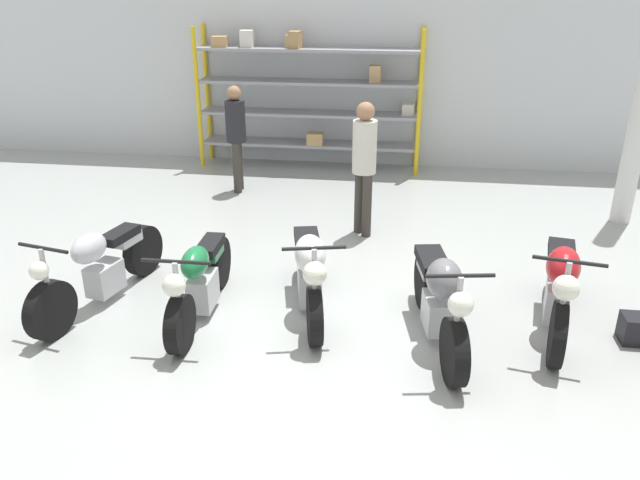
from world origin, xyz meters
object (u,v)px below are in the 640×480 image
object	(u,v)px
motorcycle_grey	(440,298)
person_near_rack	(236,130)
motorcycle_white	(310,271)
motorcycle_red	(559,286)
shelving_rack	(308,93)
motorcycle_green	(200,280)
person_browsing	(364,158)
motorcycle_silver	(99,268)

from	to	relation	value
motorcycle_grey	person_near_rack	bearing A→B (deg)	-153.22
motorcycle_white	person_near_rack	size ratio (longest dim) A/B	1.11
motorcycle_grey	motorcycle_white	bearing A→B (deg)	-117.85
motorcycle_white	motorcycle_grey	distance (m)	1.40
motorcycle_red	motorcycle_grey	bearing A→B (deg)	-60.81
person_near_rack	shelving_rack	bearing A→B (deg)	-124.93
motorcycle_green	motorcycle_white	xyz separation A→B (m)	(1.11, 0.29, 0.05)
motorcycle_red	person_browsing	size ratio (longest dim) A/B	1.08
motorcycle_silver	person_near_rack	xyz separation A→B (m)	(0.48, 3.94, 0.60)
motorcycle_silver	person_browsing	size ratio (longest dim) A/B	1.16
motorcycle_white	person_near_rack	xyz separation A→B (m)	(-1.79, 3.77, 0.55)
shelving_rack	person_near_rack	bearing A→B (deg)	-120.02
motorcycle_white	motorcycle_grey	bearing A→B (deg)	58.93
motorcycle_red	shelving_rack	bearing A→B (deg)	-137.17
motorcycle_green	motorcycle_silver	bearing A→B (deg)	-97.30
motorcycle_silver	motorcycle_red	world-z (taller)	motorcycle_red
motorcycle_green	motorcycle_grey	xyz separation A→B (m)	(2.44, -0.14, 0.06)
motorcycle_grey	motorcycle_green	bearing A→B (deg)	-103.25
motorcycle_white	motorcycle_red	distance (m)	2.52
motorcycle_silver	person_near_rack	size ratio (longest dim) A/B	1.23
motorcycle_white	person_near_rack	bearing A→B (deg)	-167.65
motorcycle_white	shelving_rack	bearing A→B (deg)	176.26
motorcycle_green	person_browsing	bearing A→B (deg)	147.66
person_browsing	motorcycle_red	bearing A→B (deg)	93.00
person_browsing	motorcycle_white	bearing A→B (deg)	39.39
motorcycle_white	motorcycle_grey	world-z (taller)	motorcycle_grey
motorcycle_silver	person_browsing	distance (m)	3.62
shelving_rack	motorcycle_silver	size ratio (longest dim) A/B	1.91
motorcycle_white	person_browsing	distance (m)	2.32
motorcycle_white	person_browsing	bearing A→B (deg)	156.92
motorcycle_grey	person_near_rack	xyz separation A→B (m)	(-3.13, 4.21, 0.55)
motorcycle_silver	motorcycle_green	world-z (taller)	motorcycle_silver
motorcycle_green	motorcycle_red	bearing A→B (deg)	92.66
motorcycle_white	motorcycle_grey	size ratio (longest dim) A/B	0.97
motorcycle_grey	motorcycle_red	world-z (taller)	motorcycle_red
shelving_rack	person_browsing	bearing A→B (deg)	-68.07
motorcycle_red	motorcycle_white	bearing A→B (deg)	-80.21
motorcycle_silver	motorcycle_grey	bearing A→B (deg)	98.08
shelving_rack	motorcycle_grey	distance (m)	6.26
person_browsing	person_near_rack	distance (m)	2.69
motorcycle_red	person_browsing	world-z (taller)	person_browsing
motorcycle_grey	motorcycle_silver	bearing A→B (deg)	-104.08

